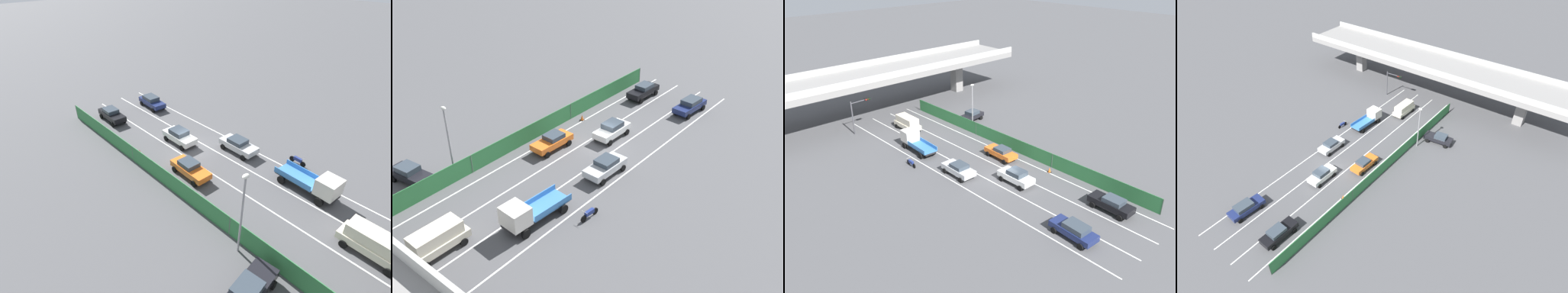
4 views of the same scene
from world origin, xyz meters
TOP-DOWN VIEW (x-y plane):
  - ground_plane at (0.00, 0.00)m, footprint 300.00×300.00m
  - lane_line_left_edge at (-4.86, 4.75)m, footprint 0.14×45.49m
  - lane_line_mid_left at (-1.62, 4.75)m, footprint 0.14×45.49m
  - lane_line_mid_right at (1.62, 4.75)m, footprint 0.14×45.49m
  - lane_line_right_edge at (4.86, 4.75)m, footprint 0.14×45.49m
  - elevated_overpass at (0.00, 29.49)m, footprint 55.15×9.51m
  - green_fence at (6.23, 4.75)m, footprint 0.10×41.59m
  - car_sedan_white at (0.18, -1.73)m, footprint 2.06×4.32m
  - car_van_cream at (-0.05, 19.88)m, footprint 2.13×4.78m
  - car_taxi_orange at (3.42, 3.85)m, footprint 2.08×4.53m
  - car_sedan_navy at (-3.28, -12.11)m, footprint 2.24×4.69m
  - car_sedan_black at (3.13, -12.15)m, footprint 2.03×4.67m
  - car_sedan_silver at (-3.45, 4.15)m, footprint 2.14×4.43m
  - flatbed_truck_blue at (-3.05, 13.81)m, footprint 2.55×6.05m
  - motorcycle at (-6.25, 9.96)m, footprint 0.60×1.95m
  - parked_sedan_dark at (9.22, 16.07)m, footprint 4.67×2.39m
  - traffic_light at (-5.48, 23.86)m, footprint 3.29×0.48m
  - street_lamp at (6.90, 13.15)m, footprint 0.60×0.36m
  - traffic_cone at (5.05, -2.74)m, footprint 0.47×0.47m

SIDE VIEW (x-z plane):
  - ground_plane at x=0.00m, z-range 0.00..0.00m
  - lane_line_left_edge at x=-4.86m, z-range 0.00..0.01m
  - lane_line_mid_left at x=-1.62m, z-range 0.00..0.01m
  - lane_line_mid_right at x=1.62m, z-range 0.00..0.01m
  - lane_line_right_edge at x=4.86m, z-range 0.00..0.01m
  - traffic_cone at x=5.05m, z-range -0.02..0.62m
  - motorcycle at x=-6.25m, z-range -0.01..0.93m
  - car_taxi_orange at x=3.42m, z-range 0.09..1.65m
  - car_sedan_silver at x=-3.45m, z-range 0.10..1.68m
  - parked_sedan_dark at x=9.22m, z-range 0.08..1.70m
  - car_sedan_navy at x=-3.28m, z-range 0.10..1.71m
  - car_sedan_black at x=3.13m, z-range 0.09..1.73m
  - green_fence at x=6.23m, z-range 0.00..1.87m
  - car_sedan_white at x=0.18m, z-range 0.08..1.79m
  - car_van_cream at x=-0.05m, z-range 0.15..2.25m
  - flatbed_truck_blue at x=-3.05m, z-range 0.04..2.45m
  - traffic_light at x=-5.48m, z-range 1.07..6.06m
  - street_lamp at x=6.90m, z-range 0.76..7.87m
  - elevated_overpass at x=0.00m, z-range 2.28..9.89m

